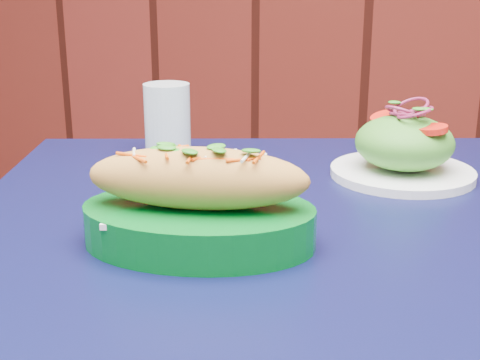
% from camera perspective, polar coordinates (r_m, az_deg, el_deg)
% --- Properties ---
extents(cafe_table, '(1.01, 1.01, 0.75)m').
position_cam_1_polar(cafe_table, '(0.82, 4.63, -9.23)').
color(cafe_table, black).
rests_on(cafe_table, ground).
extents(banh_mi_basket, '(0.27, 0.20, 0.11)m').
position_cam_1_polar(banh_mi_basket, '(0.70, -3.57, -2.06)').
color(banh_mi_basket, '#025D1A').
rests_on(banh_mi_basket, cafe_table).
extents(salad_plate, '(0.20, 0.20, 0.11)m').
position_cam_1_polar(salad_plate, '(0.96, 13.82, 2.61)').
color(salad_plate, white).
rests_on(salad_plate, cafe_table).
extents(water_glass, '(0.07, 0.07, 0.12)m').
position_cam_1_polar(water_glass, '(1.04, -6.21, 5.03)').
color(water_glass, silver).
rests_on(water_glass, cafe_table).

